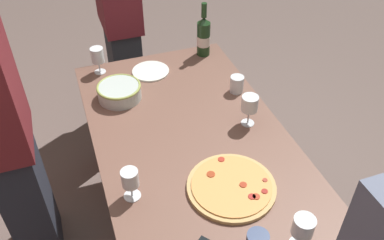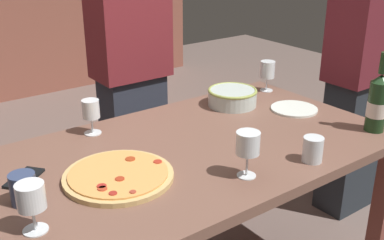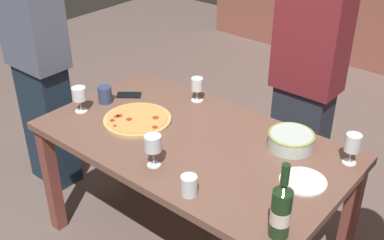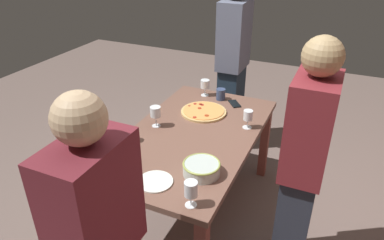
{
  "view_description": "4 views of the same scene",
  "coord_description": "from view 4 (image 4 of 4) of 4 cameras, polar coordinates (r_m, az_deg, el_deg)",
  "views": [
    {
      "loc": [
        -1.35,
        0.48,
        2.06
      ],
      "look_at": [
        0.0,
        0.0,
        0.86
      ],
      "focal_mm": 38.42,
      "sensor_mm": 36.0,
      "label": 1
    },
    {
      "loc": [
        -0.98,
        -1.32,
        1.53
      ],
      "look_at": [
        0.0,
        0.0,
        0.86
      ],
      "focal_mm": 44.33,
      "sensor_mm": 36.0,
      "label": 2
    },
    {
      "loc": [
        1.33,
        -1.6,
        2.06
      ],
      "look_at": [
        0.0,
        0.0,
        0.86
      ],
      "focal_mm": 44.73,
      "sensor_mm": 36.0,
      "label": 3
    },
    {
      "loc": [
        2.08,
        0.93,
        2.08
      ],
      "look_at": [
        0.0,
        0.0,
        0.86
      ],
      "focal_mm": 33.41,
      "sensor_mm": 36.0,
      "label": 4
    }
  ],
  "objects": [
    {
      "name": "ground_plane",
      "position": [
        3.08,
        -0.0,
        -14.29
      ],
      "size": [
        8.0,
        8.0,
        0.0
      ],
      "primitive_type": "plane",
      "color": "#6E5B54"
    },
    {
      "name": "wine_glass_far_left",
      "position": [
        2.69,
        -5.84,
        1.18
      ],
      "size": [
        0.08,
        0.08,
        0.16
      ],
      "color": "white",
      "rests_on": "dining_table"
    },
    {
      "name": "wine_glass_near_pizza",
      "position": [
        2.69,
        8.94,
        0.66
      ],
      "size": [
        0.07,
        0.07,
        0.14
      ],
      "color": "white",
      "rests_on": "dining_table"
    },
    {
      "name": "wine_bottle",
      "position": [
        2.21,
        -15.31,
        -5.95
      ],
      "size": [
        0.08,
        0.08,
        0.33
      ],
      "color": "#1C3A1C",
      "rests_on": "dining_table"
    },
    {
      "name": "cup_ceramic",
      "position": [
        3.15,
        4.61,
        4.12
      ],
      "size": [
        0.08,
        0.08,
        0.1
      ],
      "primitive_type": "cylinder",
      "color": "navy",
      "rests_on": "dining_table"
    },
    {
      "name": "wine_glass_far_right",
      "position": [
        1.93,
        -0.18,
        -11.03
      ],
      "size": [
        0.07,
        0.07,
        0.16
      ],
      "color": "white",
      "rests_on": "dining_table"
    },
    {
      "name": "cell_phone",
      "position": [
        3.09,
        6.82,
        2.59
      ],
      "size": [
        0.16,
        0.14,
        0.01
      ],
      "primitive_type": "cube",
      "rotation": [
        0.0,
        0.0,
        2.24
      ],
      "color": "black",
      "rests_on": "dining_table"
    },
    {
      "name": "serving_bowl",
      "position": [
        2.2,
        1.53,
        -7.66
      ],
      "size": [
        0.23,
        0.23,
        0.08
      ],
      "color": "silver",
      "rests_on": "dining_table"
    },
    {
      "name": "wine_glass_by_bottle",
      "position": [
        3.21,
        2.09,
        5.63
      ],
      "size": [
        0.08,
        0.08,
        0.15
      ],
      "color": "white",
      "rests_on": "dining_table"
    },
    {
      "name": "dining_table",
      "position": [
        2.68,
        -0.0,
        -3.86
      ],
      "size": [
        1.6,
        0.9,
        0.75
      ],
      "color": "brown",
      "rests_on": "ground"
    },
    {
      "name": "cup_amber",
      "position": [
        2.56,
        -9.83,
        -2.43
      ],
      "size": [
        0.07,
        0.07,
        0.09
      ],
      "primitive_type": "cylinder",
      "color": "white",
      "rests_on": "dining_table"
    },
    {
      "name": "side_plate",
      "position": [
        2.16,
        -5.89,
        -9.75
      ],
      "size": [
        0.21,
        0.21,
        0.01
      ],
      "primitive_type": "cylinder",
      "color": "white",
      "rests_on": "dining_table"
    },
    {
      "name": "person_host",
      "position": [
        2.25,
        17.29,
        -7.19
      ],
      "size": [
        0.39,
        0.24,
        1.62
      ],
      "rotation": [
        0.0,
        0.0,
        -1.82
      ],
      "color": "#2B2F3C",
      "rests_on": "ground"
    },
    {
      "name": "pizza",
      "position": [
        2.93,
        1.86,
        1.37
      ],
      "size": [
        0.37,
        0.37,
        0.03
      ],
      "color": "tan",
      "rests_on": "dining_table"
    },
    {
      "name": "person_guest_right",
      "position": [
        3.61,
        6.51,
        8.91
      ],
      "size": [
        0.38,
        0.24,
        1.75
      ],
      "rotation": [
        0.0,
        0.0,
        0.07
      ],
      "color": "#1C2D3E",
      "rests_on": "ground"
    }
  ]
}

